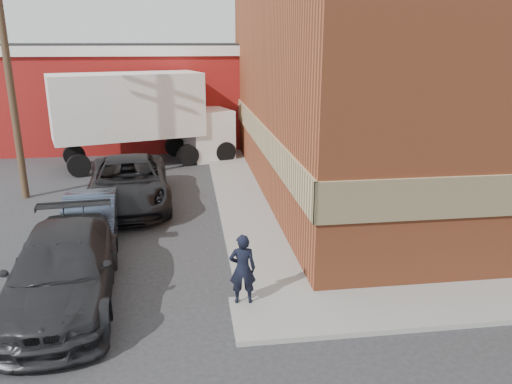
{
  "coord_description": "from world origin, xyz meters",
  "views": [
    {
      "loc": [
        -1.28,
        -10.21,
        5.76
      ],
      "look_at": [
        0.47,
        2.42,
        1.87
      ],
      "focal_mm": 35.0,
      "sensor_mm": 36.0,
      "label": 1
    }
  ],
  "objects_px": {
    "utility_pole": "(8,70)",
    "man": "(243,269)",
    "box_truck": "(146,112)",
    "suv_b": "(62,270)",
    "sedan": "(91,219)",
    "warehouse": "(104,93)",
    "brick_building": "(433,69)",
    "suv_a": "(128,182)"
  },
  "relations": [
    {
      "from": "utility_pole",
      "to": "sedan",
      "type": "distance_m",
      "value": 7.11
    },
    {
      "from": "warehouse",
      "to": "utility_pole",
      "type": "xyz_separation_m",
      "value": [
        -1.5,
        -11.0,
        1.93
      ]
    },
    {
      "from": "warehouse",
      "to": "box_truck",
      "type": "xyz_separation_m",
      "value": [
        2.81,
        -6.11,
        -0.32
      ]
    },
    {
      "from": "brick_building",
      "to": "box_truck",
      "type": "height_order",
      "value": "brick_building"
    },
    {
      "from": "suv_b",
      "to": "sedan",
      "type": "bearing_deg",
      "value": 85.36
    },
    {
      "from": "brick_building",
      "to": "utility_pole",
      "type": "xyz_separation_m",
      "value": [
        -16.0,
        0.0,
        0.06
      ]
    },
    {
      "from": "suv_b",
      "to": "box_truck",
      "type": "relative_size",
      "value": 0.61
    },
    {
      "from": "warehouse",
      "to": "sedan",
      "type": "height_order",
      "value": "warehouse"
    },
    {
      "from": "suv_b",
      "to": "warehouse",
      "type": "bearing_deg",
      "value": 90.52
    },
    {
      "from": "man",
      "to": "suv_a",
      "type": "bearing_deg",
      "value": -62.68
    },
    {
      "from": "man",
      "to": "sedan",
      "type": "xyz_separation_m",
      "value": [
        -4.01,
        4.42,
        -0.23
      ]
    },
    {
      "from": "suv_b",
      "to": "box_truck",
      "type": "height_order",
      "value": "box_truck"
    },
    {
      "from": "warehouse",
      "to": "suv_a",
      "type": "height_order",
      "value": "warehouse"
    },
    {
      "from": "box_truck",
      "to": "utility_pole",
      "type": "bearing_deg",
      "value": -147.93
    },
    {
      "from": "utility_pole",
      "to": "man",
      "type": "height_order",
      "value": "utility_pole"
    },
    {
      "from": "brick_building",
      "to": "utility_pole",
      "type": "relative_size",
      "value": 2.03
    },
    {
      "from": "man",
      "to": "box_truck",
      "type": "xyz_separation_m",
      "value": [
        -2.99,
        14.14,
        1.56
      ]
    },
    {
      "from": "warehouse",
      "to": "suv_a",
      "type": "distance_m",
      "value": 12.86
    },
    {
      "from": "warehouse",
      "to": "man",
      "type": "relative_size",
      "value": 10.04
    },
    {
      "from": "brick_building",
      "to": "man",
      "type": "xyz_separation_m",
      "value": [
        -8.7,
        -9.25,
        -3.75
      ]
    },
    {
      "from": "brick_building",
      "to": "suv_a",
      "type": "relative_size",
      "value": 2.98
    },
    {
      "from": "man",
      "to": "sedan",
      "type": "distance_m",
      "value": 5.97
    },
    {
      "from": "utility_pole",
      "to": "suv_b",
      "type": "distance_m",
      "value": 9.93
    },
    {
      "from": "utility_pole",
      "to": "suv_a",
      "type": "bearing_deg",
      "value": -19.82
    },
    {
      "from": "brick_building",
      "to": "suv_b",
      "type": "xyz_separation_m",
      "value": [
        -12.7,
        -8.5,
        -3.87
      ]
    },
    {
      "from": "utility_pole",
      "to": "man",
      "type": "bearing_deg",
      "value": -51.72
    },
    {
      "from": "utility_pole",
      "to": "box_truck",
      "type": "relative_size",
      "value": 0.98
    },
    {
      "from": "sedan",
      "to": "suv_a",
      "type": "distance_m",
      "value": 3.46
    },
    {
      "from": "brick_building",
      "to": "suv_a",
      "type": "height_order",
      "value": "brick_building"
    },
    {
      "from": "utility_pole",
      "to": "man",
      "type": "relative_size",
      "value": 5.55
    },
    {
      "from": "brick_building",
      "to": "man",
      "type": "relative_size",
      "value": 11.24
    },
    {
      "from": "man",
      "to": "suv_b",
      "type": "xyz_separation_m",
      "value": [
        -4.0,
        0.75,
        -0.12
      ]
    },
    {
      "from": "utility_pole",
      "to": "box_truck",
      "type": "distance_m",
      "value": 6.89
    },
    {
      "from": "man",
      "to": "sedan",
      "type": "bearing_deg",
      "value": -43.19
    },
    {
      "from": "brick_building",
      "to": "suv_b",
      "type": "distance_m",
      "value": 15.76
    },
    {
      "from": "suv_a",
      "to": "suv_b",
      "type": "xyz_separation_m",
      "value": [
        -0.73,
        -7.05,
        -0.04
      ]
    },
    {
      "from": "brick_building",
      "to": "man",
      "type": "distance_m",
      "value": 13.24
    },
    {
      "from": "warehouse",
      "to": "suv_b",
      "type": "bearing_deg",
      "value": -84.73
    },
    {
      "from": "brick_building",
      "to": "sedan",
      "type": "bearing_deg",
      "value": -159.18
    },
    {
      "from": "box_truck",
      "to": "suv_a",
      "type": "bearing_deg",
      "value": -109.03
    },
    {
      "from": "man",
      "to": "warehouse",
      "type": "bearing_deg",
      "value": -69.44
    },
    {
      "from": "man",
      "to": "suv_b",
      "type": "distance_m",
      "value": 4.07
    }
  ]
}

